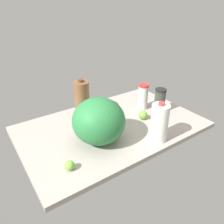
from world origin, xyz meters
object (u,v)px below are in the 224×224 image
(chocolate_milk_jug, at_px, (82,98))
(shaker_bottle, at_px, (160,100))
(milk_jug, at_px, (159,123))
(lime_far_back, at_px, (70,165))
(watermelon, at_px, (99,121))
(tumbler_cup, at_px, (143,97))
(lime_loose, at_px, (143,115))

(chocolate_milk_jug, relative_size, shaker_bottle, 1.46)
(milk_jug, xyz_separation_m, shaker_bottle, (0.27, 0.26, -0.03))
(milk_jug, height_order, lime_far_back, milk_jug)
(chocolate_milk_jug, height_order, watermelon, watermelon)
(milk_jug, relative_size, tumbler_cup, 1.31)
(milk_jug, relative_size, shaker_bottle, 1.40)
(shaker_bottle, height_order, lime_far_back, shaker_bottle)
(milk_jug, height_order, shaker_bottle, milk_jug)
(watermelon, xyz_separation_m, lime_far_back, (-0.25, -0.13, -0.11))
(tumbler_cup, xyz_separation_m, lime_far_back, (-0.75, -0.30, -0.07))
(watermelon, height_order, tumbler_cup, watermelon)
(chocolate_milk_jug, distance_m, shaker_bottle, 0.57)
(chocolate_milk_jug, height_order, lime_loose, chocolate_milk_jug)
(milk_jug, relative_size, lime_far_back, 4.96)
(chocolate_milk_jug, distance_m, tumbler_cup, 0.46)
(watermelon, relative_size, lime_far_back, 6.13)
(tumbler_cup, bearing_deg, chocolate_milk_jug, 156.00)
(chocolate_milk_jug, bearing_deg, tumbler_cup, -24.00)
(watermelon, distance_m, lime_far_back, 0.31)
(lime_loose, bearing_deg, shaker_bottle, 6.04)
(watermelon, distance_m, lime_loose, 0.41)
(chocolate_milk_jug, height_order, shaker_bottle, chocolate_milk_jug)
(milk_jug, relative_size, chocolate_milk_jug, 0.95)
(tumbler_cup, height_order, lime_far_back, tumbler_cup)
(tumbler_cup, bearing_deg, watermelon, -160.69)
(shaker_bottle, distance_m, lime_far_back, 0.84)
(watermelon, height_order, lime_far_back, watermelon)
(chocolate_milk_jug, distance_m, watermelon, 0.37)
(milk_jug, relative_size, watermelon, 0.81)
(watermelon, distance_m, tumbler_cup, 0.53)
(tumbler_cup, bearing_deg, shaker_bottle, -59.11)
(milk_jug, distance_m, chocolate_milk_jug, 0.60)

